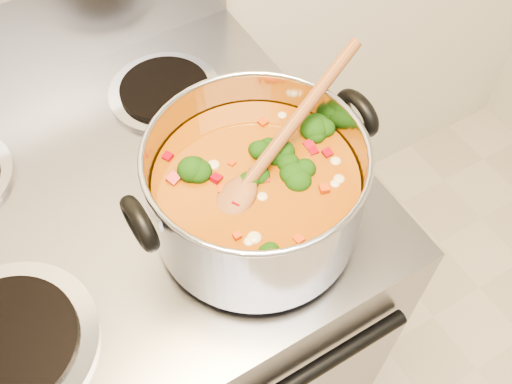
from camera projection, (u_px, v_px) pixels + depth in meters
electric_range at (146, 318)px, 1.23m from camera, size 0.78×0.70×1.08m
stockpot at (256, 192)px, 0.76m from camera, size 0.34×0.29×0.17m
wooden_spoon at (267, 158)px, 0.73m from camera, size 0.30×0.14×0.11m
cooktop_crumbs at (338, 255)px, 0.80m from camera, size 0.34×0.07×0.01m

